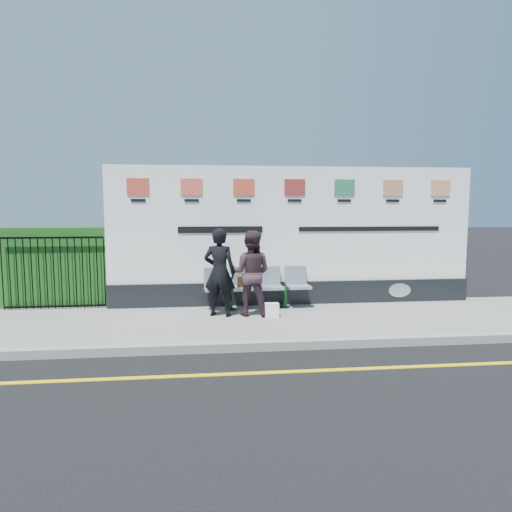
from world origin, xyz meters
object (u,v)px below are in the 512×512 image
Objects in this scene: bench at (258,298)px; woman_left at (220,272)px; billboard at (293,245)px; woman_right at (251,273)px.

bench is 1.15m from woman_left.
billboard is 4.62× the size of woman_left.
bench is 1.28× the size of woman_left.
billboard is at bearing -119.39° from woman_right.
billboard is 3.60× the size of bench.
woman_right is at bearing -161.57° from woman_left.
billboard is at bearing 26.42° from bench.
billboard reaches higher than woman_right.
billboard is 1.51m from woman_right.
woman_right is (-0.20, -0.52, 0.60)m from bench.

